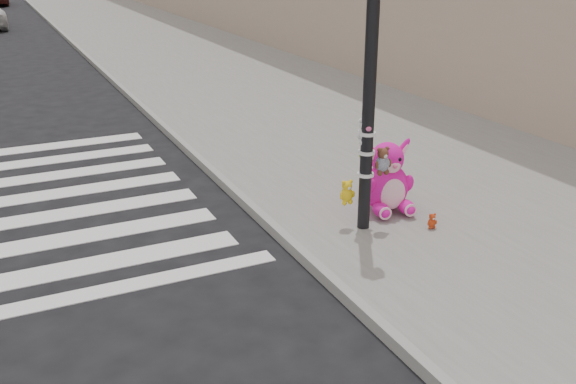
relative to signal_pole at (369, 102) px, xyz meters
name	(u,v)px	position (x,y,z in m)	size (l,w,h in m)	color
ground	(227,359)	(-2.61, -1.81, -1.84)	(120.00, 120.00, 0.00)	black
sidewalk_near	(275,94)	(2.39, 8.19, -1.77)	(7.00, 80.00, 0.14)	slate
curb_edge	(142,108)	(-1.06, 8.19, -1.77)	(0.12, 80.00, 0.15)	gray
signal_pole	(369,102)	(0.00, 0.00, 0.00)	(0.66, 0.49, 4.00)	black
pink_bunny	(387,182)	(0.58, 0.36, -1.26)	(0.75, 0.84, 1.06)	#F114A6
red_teddy	(432,221)	(0.79, -0.44, -1.59)	(0.15, 0.10, 0.22)	#C03713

